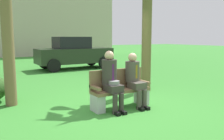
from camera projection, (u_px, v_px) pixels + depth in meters
ground_plane at (123, 107)px, 5.67m from camera, size 80.00×80.00×0.00m
park_bench at (120, 90)px, 5.65m from camera, size 1.44×0.44×0.90m
seated_man_left at (111, 78)px, 5.34m from camera, size 0.34×0.72×1.35m
seated_man_right at (135, 77)px, 5.68m from camera, size 0.34×0.72×1.28m
parked_car_far at (74, 53)px, 12.55m from camera, size 3.90×1.71×1.68m
building_backdrop at (30, 9)px, 23.30m from camera, size 15.42×7.28×8.74m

